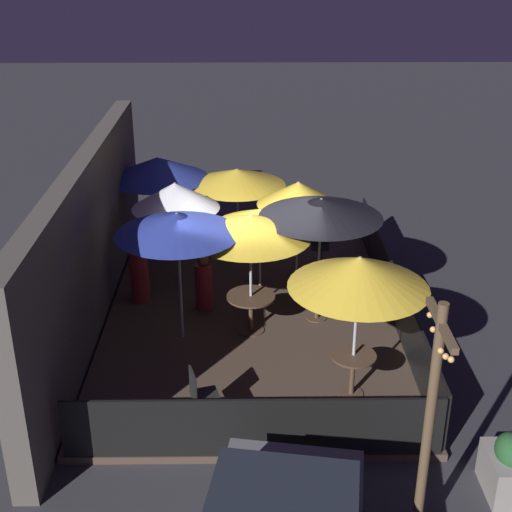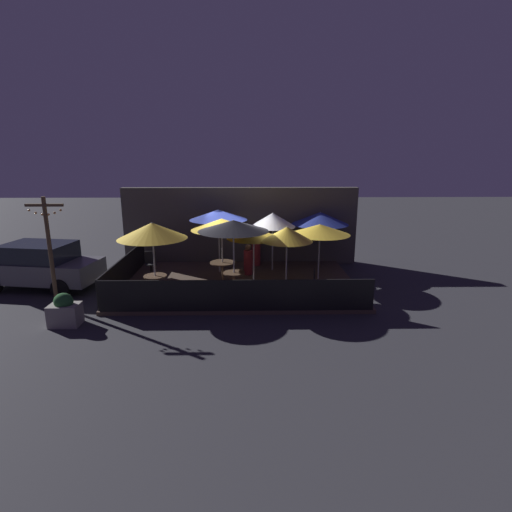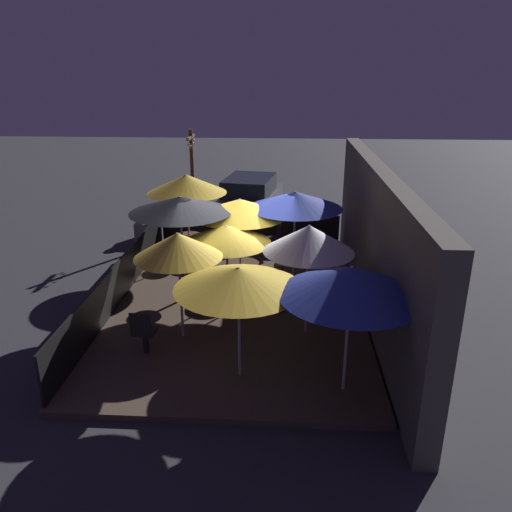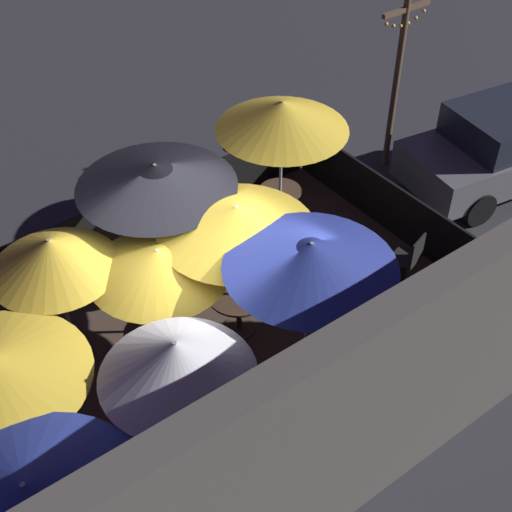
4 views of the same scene
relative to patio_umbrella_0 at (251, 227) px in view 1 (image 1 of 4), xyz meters
name	(u,v)px [view 1 (image 1 of 4)]	position (x,y,z in m)	size (l,w,h in m)	color
ground_plane	(251,320)	(0.59, -0.01, -2.22)	(60.00, 60.00, 0.00)	#2D2D33
patio_deck	(251,318)	(0.59, -0.01, -2.16)	(8.24, 5.58, 0.12)	#47382D
building_wall	(89,245)	(0.59, 3.01, -0.60)	(9.84, 0.36, 3.25)	#4C4742
fence_front	(393,293)	(0.59, -2.76, -1.63)	(8.04, 0.05, 0.95)	black
fence_side_left	(253,428)	(-3.49, -0.01, -1.63)	(0.05, 5.38, 0.95)	black
patio_umbrella_0	(251,227)	(0.00, 0.00, 0.00)	(2.16, 2.16, 2.31)	#B2B2B7
patio_umbrella_1	(359,272)	(-2.03, -1.61, 0.09)	(2.15, 2.15, 2.44)	#B2B2B7
patio_umbrella_2	(321,208)	(0.45, -1.27, 0.17)	(2.27, 2.27, 2.46)	#B2B2B7
patio_umbrella_3	(298,193)	(2.19, -0.99, -0.16)	(1.70, 1.70, 2.19)	#B2B2B7
patio_umbrella_4	(237,177)	(3.49, 0.28, -0.24)	(2.17, 2.17, 2.05)	#B2B2B7
patio_umbrella_5	(260,218)	(1.11, -0.19, -0.28)	(1.89, 1.89, 2.01)	#B2B2B7
patio_umbrella_6	(158,168)	(3.81, 2.06, -0.12)	(2.28, 2.28, 2.23)	#B2B2B7
patio_umbrella_7	(175,196)	(1.87, 1.50, -0.09)	(1.78, 1.78, 2.28)	#B2B2B7
patio_umbrella_8	(177,224)	(-0.20, 1.26, 0.15)	(2.19, 2.19, 2.45)	#B2B2B7
dining_table_0	(251,303)	(0.00, 0.00, -1.52)	(0.90, 0.90, 0.74)	#4C3828
dining_table_1	(353,364)	(-2.03, -1.61, -1.52)	(0.73, 0.73, 0.75)	#4C3828
dining_table_2	(318,292)	(0.45, -1.27, -1.53)	(0.71, 0.71, 0.74)	#4C3828
patio_chair_0	(201,395)	(-2.75, 0.76, -1.59)	(0.50, 0.50, 0.94)	black
patio_chair_1	(321,244)	(2.92, -1.57, -1.61)	(0.44, 0.44, 0.91)	black
patron_0	(139,274)	(1.24, 2.22, -1.52)	(0.47, 0.47, 1.30)	maroon
patron_1	(204,283)	(0.91, 0.92, -1.57)	(0.38, 0.38, 1.17)	maroon
planter_box	(508,468)	(-4.13, -3.42, -1.81)	(0.80, 0.56, 0.93)	gray
light_post	(430,419)	(-5.03, -2.00, -0.30)	(1.10, 0.12, 3.40)	brown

